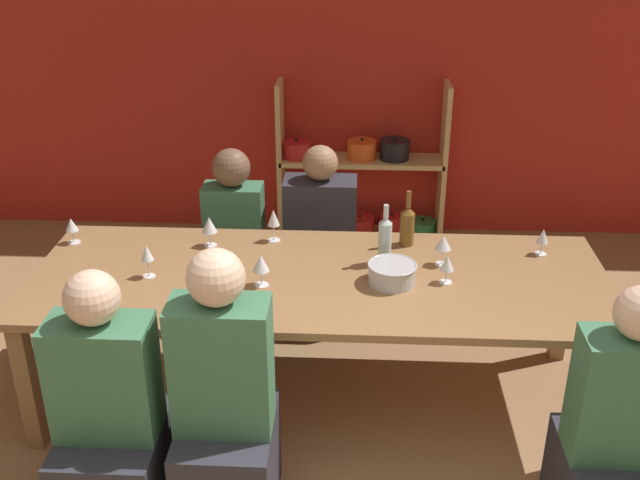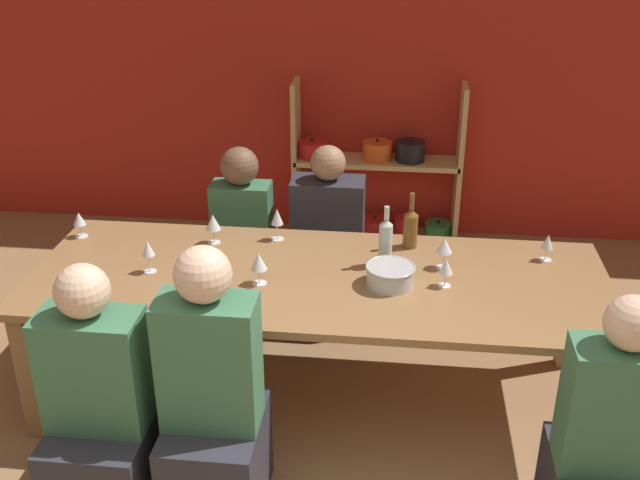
{
  "view_description": "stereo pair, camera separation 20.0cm",
  "coord_description": "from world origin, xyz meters",
  "px_view_note": "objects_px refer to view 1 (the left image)",
  "views": [
    {
      "loc": [
        0.18,
        -1.71,
        2.5
      ],
      "look_at": [
        -0.0,
        1.68,
        0.89
      ],
      "focal_mm": 42.0,
      "sensor_mm": 36.0,
      "label": 1
    },
    {
      "loc": [
        0.38,
        -1.69,
        2.5
      ],
      "look_at": [
        -0.0,
        1.68,
        0.89
      ],
      "focal_mm": 42.0,
      "sensor_mm": 36.0,
      "label": 2
    }
  ],
  "objects_px": {
    "shelf_unit": "(359,186)",
    "wine_bottle_dark": "(385,240)",
    "wine_glass_red_d": "(261,264)",
    "person_near_c": "(613,448)",
    "dining_table": "(319,287)",
    "wine_glass_empty_c": "(443,243)",
    "wine_glass_white_a": "(447,264)",
    "person_far_b": "(236,255)",
    "wine_glass_empty_b": "(543,237)",
    "person_near_a": "(226,423)",
    "person_near_b": "(112,432)",
    "wine_glass_empty_a": "(273,219)",
    "wine_glass_red_a": "(71,226)",
    "person_far_a": "(320,256)",
    "wine_glass_red_b": "(147,254)",
    "mixing_bowl": "(392,273)",
    "wine_glass_red_c": "(209,226)",
    "wine_bottle_green": "(407,225)"
  },
  "relations": [
    {
      "from": "shelf_unit",
      "to": "wine_bottle_dark",
      "type": "height_order",
      "value": "shelf_unit"
    },
    {
      "from": "wine_glass_red_d",
      "to": "person_near_c",
      "type": "distance_m",
      "value": 1.74
    },
    {
      "from": "dining_table",
      "to": "wine_glass_empty_c",
      "type": "distance_m",
      "value": 0.67
    },
    {
      "from": "wine_glass_white_a",
      "to": "person_far_b",
      "type": "bearing_deg",
      "value": 143.76
    },
    {
      "from": "wine_glass_empty_b",
      "to": "person_near_a",
      "type": "xyz_separation_m",
      "value": [
        -1.5,
        -1.13,
        -0.36
      ]
    },
    {
      "from": "wine_glass_red_d",
      "to": "person_far_b",
      "type": "distance_m",
      "value": 1.08
    },
    {
      "from": "dining_table",
      "to": "person_near_b",
      "type": "distance_m",
      "value": 1.21
    },
    {
      "from": "wine_glass_empty_a",
      "to": "wine_glass_empty_b",
      "type": "height_order",
      "value": "wine_glass_empty_a"
    },
    {
      "from": "wine_glass_red_a",
      "to": "wine_glass_white_a",
      "type": "height_order",
      "value": "wine_glass_white_a"
    },
    {
      "from": "shelf_unit",
      "to": "person_near_c",
      "type": "bearing_deg",
      "value": -70.07
    },
    {
      "from": "wine_bottle_dark",
      "to": "wine_glass_red_a",
      "type": "bearing_deg",
      "value": 174.85
    },
    {
      "from": "wine_glass_red_a",
      "to": "wine_glass_empty_c",
      "type": "xyz_separation_m",
      "value": [
        1.98,
        -0.15,
        0.02
      ]
    },
    {
      "from": "person_far_b",
      "to": "person_far_a",
      "type": "bearing_deg",
      "value": -175.12
    },
    {
      "from": "wine_glass_red_b",
      "to": "wine_glass_white_a",
      "type": "xyz_separation_m",
      "value": [
        1.47,
        0.01,
        -0.02
      ]
    },
    {
      "from": "mixing_bowl",
      "to": "wine_glass_empty_a",
      "type": "distance_m",
      "value": 0.77
    },
    {
      "from": "wine_glass_red_c",
      "to": "person_far_b",
      "type": "xyz_separation_m",
      "value": [
        0.04,
        0.52,
        -0.43
      ]
    },
    {
      "from": "wine_glass_white_a",
      "to": "person_far_b",
      "type": "height_order",
      "value": "person_far_b"
    },
    {
      "from": "wine_glass_red_d",
      "to": "person_far_a",
      "type": "distance_m",
      "value": 1.11
    },
    {
      "from": "wine_glass_red_a",
      "to": "wine_glass_empty_c",
      "type": "distance_m",
      "value": 1.98
    },
    {
      "from": "dining_table",
      "to": "wine_glass_white_a",
      "type": "bearing_deg",
      "value": -3.35
    },
    {
      "from": "wine_bottle_green",
      "to": "wine_glass_red_a",
      "type": "relative_size",
      "value": 2.14
    },
    {
      "from": "wine_glass_empty_c",
      "to": "person_far_b",
      "type": "bearing_deg",
      "value": 150.29
    },
    {
      "from": "person_far_b",
      "to": "wine_glass_red_c",
      "type": "bearing_deg",
      "value": 85.48
    },
    {
      "from": "wine_glass_red_d",
      "to": "shelf_unit",
      "type": "bearing_deg",
      "value": 77.69
    },
    {
      "from": "wine_bottle_dark",
      "to": "wine_glass_red_d",
      "type": "height_order",
      "value": "wine_bottle_dark"
    },
    {
      "from": "wine_bottle_dark",
      "to": "wine_glass_red_c",
      "type": "height_order",
      "value": "wine_bottle_dark"
    },
    {
      "from": "dining_table",
      "to": "wine_glass_red_c",
      "type": "relative_size",
      "value": 17.31
    },
    {
      "from": "wine_glass_empty_a",
      "to": "wine_glass_red_b",
      "type": "distance_m",
      "value": 0.73
    },
    {
      "from": "person_near_c",
      "to": "mixing_bowl",
      "type": "bearing_deg",
      "value": 138.44
    },
    {
      "from": "dining_table",
      "to": "wine_bottle_dark",
      "type": "bearing_deg",
      "value": 25.81
    },
    {
      "from": "wine_glass_red_a",
      "to": "dining_table",
      "type": "bearing_deg",
      "value": -12.9
    },
    {
      "from": "dining_table",
      "to": "person_far_b",
      "type": "relative_size",
      "value": 2.59
    },
    {
      "from": "person_far_a",
      "to": "mixing_bowl",
      "type": "bearing_deg",
      "value": 113.2
    },
    {
      "from": "mixing_bowl",
      "to": "person_near_a",
      "type": "distance_m",
      "value": 1.09
    },
    {
      "from": "wine_glass_white_a",
      "to": "wine_glass_red_d",
      "type": "relative_size",
      "value": 0.89
    },
    {
      "from": "wine_glass_empty_a",
      "to": "wine_glass_empty_c",
      "type": "height_order",
      "value": "wine_glass_empty_a"
    },
    {
      "from": "wine_glass_white_a",
      "to": "person_far_a",
      "type": "bearing_deg",
      "value": 125.98
    },
    {
      "from": "wine_glass_empty_b",
      "to": "person_far_b",
      "type": "relative_size",
      "value": 0.13
    },
    {
      "from": "shelf_unit",
      "to": "wine_glass_empty_c",
      "type": "xyz_separation_m",
      "value": [
        0.42,
        -1.9,
        0.44
      ]
    },
    {
      "from": "wine_bottle_green",
      "to": "person_near_a",
      "type": "xyz_separation_m",
      "value": [
        -0.8,
        -1.21,
        -0.38
      ]
    },
    {
      "from": "mixing_bowl",
      "to": "wine_glass_empty_c",
      "type": "bearing_deg",
      "value": 38.4
    },
    {
      "from": "shelf_unit",
      "to": "wine_glass_empty_b",
      "type": "distance_m",
      "value": 2.04
    },
    {
      "from": "wine_glass_empty_b",
      "to": "wine_glass_empty_c",
      "type": "bearing_deg",
      "value": -164.61
    },
    {
      "from": "wine_glass_red_a",
      "to": "wine_bottle_dark",
      "type": "bearing_deg",
      "value": -5.15
    },
    {
      "from": "dining_table",
      "to": "wine_glass_red_b",
      "type": "bearing_deg",
      "value": -176.56
    },
    {
      "from": "wine_glass_red_a",
      "to": "person_far_b",
      "type": "height_order",
      "value": "person_far_b"
    },
    {
      "from": "wine_glass_empty_c",
      "to": "person_near_a",
      "type": "distance_m",
      "value": 1.43
    },
    {
      "from": "wine_bottle_green",
      "to": "wine_glass_red_d",
      "type": "distance_m",
      "value": 0.88
    },
    {
      "from": "shelf_unit",
      "to": "wine_glass_white_a",
      "type": "xyz_separation_m",
      "value": [
        0.43,
        -2.09,
        0.42
      ]
    },
    {
      "from": "wine_glass_empty_b",
      "to": "wine_glass_red_c",
      "type": "distance_m",
      "value": 1.76
    }
  ]
}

